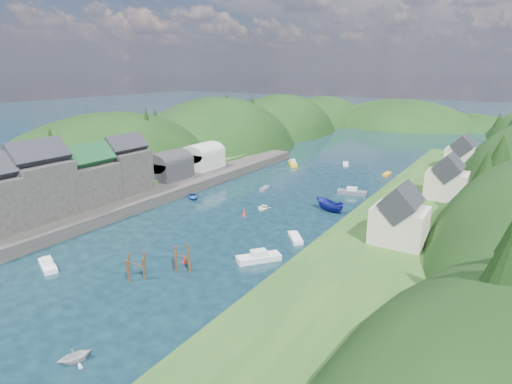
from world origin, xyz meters
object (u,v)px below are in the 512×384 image
Objects in this scene: piling_cluster_far at (182,260)px; channel_buoy_far at (244,213)px; piling_cluster_near at (136,268)px; channel_buoy_near at (184,260)px.

piling_cluster_far is 22.88m from channel_buoy_far.
piling_cluster_near is 3.20× the size of channel_buoy_far.
channel_buoy_far is at bearing 102.81° from piling_cluster_far.
channel_buoy_near is 21.08m from channel_buoy_far.
piling_cluster_far is at bearing -55.81° from channel_buoy_near.
channel_buoy_near is 1.00× the size of channel_buoy_far.
piling_cluster_far reaches higher than channel_buoy_far.
piling_cluster_far is 3.36× the size of channel_buoy_far.
channel_buoy_far is at bearing 100.90° from channel_buoy_near.
piling_cluster_near is 6.86m from channel_buoy_near.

